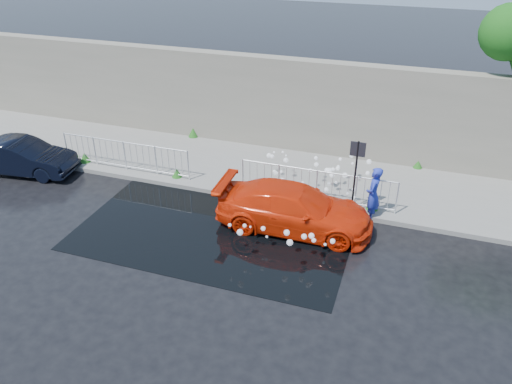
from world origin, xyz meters
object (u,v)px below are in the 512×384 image
Objects in this scene: dark_car at (22,157)px; red_car at (294,208)px; sign_post at (356,165)px; person at (373,195)px.

red_car is at bearing -99.48° from dark_car.
dark_car is (-11.72, -0.91, -1.10)m from sign_post.
dark_car is at bearing -81.50° from person.
sign_post is 0.66× the size of dark_car.
person reaches higher than red_car.
sign_post is 1.04m from person.
sign_post reaches higher than dark_car.
person is (2.12, 1.20, 0.21)m from red_car.
dark_car is at bearing -175.54° from sign_post.
person is at bearing -62.42° from red_car.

